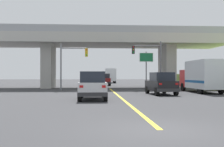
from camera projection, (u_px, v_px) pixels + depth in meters
ground at (109, 88)px, 39.00m from camera, size 160.00×160.00×0.00m
overpass_bridge at (109, 45)px, 39.04m from camera, size 32.65×8.13×8.12m
lane_divider_stripe at (120, 97)px, 22.45m from camera, size 0.20×27.15×0.01m
suv_lead at (93, 86)px, 20.07m from camera, size 1.99×4.46×2.02m
suv_crossing at (161, 83)px, 25.20m from camera, size 2.22×4.39×2.02m
box_truck at (202, 76)px, 28.05m from camera, size 2.33×7.34×3.22m
sedan_oncoming at (104, 80)px, 47.02m from camera, size 2.05×4.45×2.02m
traffic_signal_nearside at (151, 58)px, 32.76m from camera, size 3.53×0.36×5.76m
traffic_signal_farside at (70, 60)px, 31.61m from camera, size 3.15×0.36×5.36m
highway_sign at (146, 61)px, 36.37m from camera, size 1.80×0.17×4.85m
semi_truck_distant at (110, 75)px, 63.49m from camera, size 2.33×6.86×3.24m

